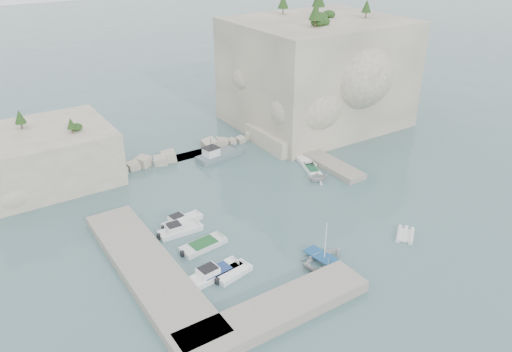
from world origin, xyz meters
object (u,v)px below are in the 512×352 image
tender_east_d (287,153)px  work_boat (219,158)px  tender_east_a (317,181)px  rowboat (324,261)px  inflatable_dinghy (405,236)px  tender_east_c (305,163)px  tender_east_b (312,172)px  motorboat_a (183,223)px  motorboat_d (216,275)px  motorboat_c (204,247)px  motorboat_e (233,275)px  motorboat_b (181,233)px

tender_east_d → work_boat: work_boat is taller
tender_east_a → rowboat: bearing=162.1°
rowboat → inflatable_dinghy: bearing=-105.4°
rowboat → tender_east_a: bearing=-45.4°
inflatable_dinghy → tender_east_c: (2.42, 20.66, 0.00)m
tender_east_b → tender_east_d: 6.97m
motorboat_a → inflatable_dinghy: 24.74m
motorboat_d → tender_east_a: 23.18m
tender_east_a → motorboat_c: bearing=124.1°
motorboat_c → inflatable_dinghy: size_ratio=1.60×
tender_east_b → tender_east_a: bearing=175.2°
inflatable_dinghy → tender_east_d: 24.90m
motorboat_e → inflatable_dinghy: size_ratio=1.23×
inflatable_dinghy → tender_east_b: bearing=48.0°
motorboat_e → rowboat: 9.34m
motorboat_d → motorboat_e: size_ratio=1.45×
motorboat_b → tender_east_c: (22.59, 6.63, 0.00)m
motorboat_a → motorboat_e: bearing=-97.7°
motorboat_a → tender_east_a: bearing=-8.6°
motorboat_d → tender_east_c: motorboat_d is taller
motorboat_a → rowboat: bearing=-66.3°
motorboat_e → tender_east_a: size_ratio=1.42×
tender_east_a → tender_east_b: 2.76m
motorboat_d → rowboat: (10.22, -4.05, 0.00)m
rowboat → inflatable_dinghy: size_ratio=1.42×
motorboat_d → motorboat_e: (1.45, -0.85, 0.00)m
motorboat_d → tender_east_d: (22.96, 19.42, 0.00)m
motorboat_b → rowboat: (9.81, -12.72, 0.00)m
motorboat_e → inflatable_dinghy: 19.66m
motorboat_c → motorboat_d: 4.96m
inflatable_dinghy → tender_east_a: bearing=51.4°
motorboat_e → tender_east_a: 22.28m
motorboat_c → work_boat: 22.38m
inflatable_dinghy → tender_east_a: tender_east_a is taller
motorboat_d → tender_east_c: 27.62m
motorboat_b → motorboat_c: (0.82, -3.86, 0.00)m
motorboat_b → tender_east_a: 20.54m
motorboat_d → work_boat: 27.10m
tender_east_b → tender_east_c: 2.94m
motorboat_e → tender_east_d: bearing=31.4°
motorboat_b → rowboat: bearing=-50.0°
motorboat_a → inflatable_dinghy: bearing=-47.0°
motorboat_c → inflatable_dinghy: motorboat_c is taller
work_boat → motorboat_b: bearing=-140.4°
tender_east_a → motorboat_a: bearing=108.4°
motorboat_c → tender_east_a: 20.35m
motorboat_a → tender_east_d: 23.38m
motorboat_a → motorboat_c: motorboat_a is taller
motorboat_b → work_boat: (13.19, 14.78, 0.00)m
tender_east_a → tender_east_c: 5.70m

